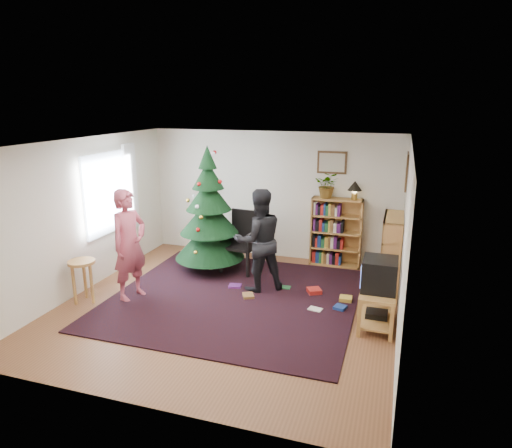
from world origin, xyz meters
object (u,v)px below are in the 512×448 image
(christmas_tree, at_px, (209,220))
(crt_tv, at_px, (379,274))
(bookshelf_back, at_px, (336,231))
(potted_plant, at_px, (328,185))
(picture_right, at_px, (407,171))
(table_lamp, at_px, (355,187))
(stool, at_px, (82,270))
(person_standing, at_px, (129,245))
(picture_back, at_px, (332,162))
(tv_stand, at_px, (377,304))
(armchair, at_px, (243,238))
(person_by_chair, at_px, (259,240))
(bookshelf_right, at_px, (391,254))

(christmas_tree, relative_size, crt_tv, 4.57)
(bookshelf_back, distance_m, crt_tv, 2.47)
(crt_tv, distance_m, potted_plant, 2.66)
(picture_right, distance_m, table_lamp, 1.13)
(bookshelf_back, bearing_deg, stool, -140.62)
(bookshelf_back, relative_size, person_standing, 0.73)
(picture_back, bearing_deg, picture_right, -28.69)
(bookshelf_back, height_order, tv_stand, bookshelf_back)
(picture_right, relative_size, bookshelf_back, 0.46)
(crt_tv, bearing_deg, armchair, 148.56)
(christmas_tree, height_order, stool, christmas_tree)
(christmas_tree, relative_size, armchair, 2.10)
(armchair, distance_m, stool, 2.85)
(picture_back, distance_m, person_by_chair, 2.21)
(picture_right, bearing_deg, person_by_chair, -156.05)
(stool, bearing_deg, crt_tv, 7.58)
(picture_back, xyz_separation_m, potted_plant, (-0.05, -0.14, -0.40))
(christmas_tree, bearing_deg, bookshelf_back, 24.20)
(crt_tv, distance_m, person_by_chair, 2.08)
(person_standing, xyz_separation_m, potted_plant, (2.67, 2.50, 0.66))
(bookshelf_right, relative_size, table_lamp, 3.70)
(crt_tv, relative_size, table_lamp, 1.44)
(christmas_tree, xyz_separation_m, tv_stand, (3.09, -1.31, -0.64))
(table_lamp, bearing_deg, stool, -142.90)
(table_lamp, bearing_deg, person_by_chair, -130.48)
(picture_back, xyz_separation_m, person_by_chair, (-0.89, -1.71, -1.09))
(picture_back, height_order, potted_plant, picture_back)
(picture_back, xyz_separation_m, christmas_tree, (-2.02, -1.11, -0.99))
(table_lamp, bearing_deg, armchair, -158.88)
(picture_back, relative_size, bookshelf_right, 0.42)
(table_lamp, bearing_deg, bookshelf_back, 180.00)
(person_standing, relative_size, potted_plant, 3.62)
(picture_back, distance_m, bookshelf_right, 2.12)
(picture_back, bearing_deg, person_by_chair, -117.47)
(person_standing, relative_size, person_by_chair, 1.03)
(christmas_tree, xyz_separation_m, bookshelf_right, (3.21, -0.08, -0.30))
(table_lamp, bearing_deg, crt_tv, -75.02)
(picture_back, xyz_separation_m, bookshelf_right, (1.19, -1.19, -1.29))
(bookshelf_back, distance_m, bookshelf_right, 1.48)
(person_standing, bearing_deg, picture_back, -30.29)
(bookshelf_right, relative_size, crt_tv, 2.56)
(table_lamp, bearing_deg, potted_plant, 180.00)
(picture_back, xyz_separation_m, bookshelf_back, (0.15, -0.14, -1.29))
(bookshelf_back, bearing_deg, table_lamp, 0.00)
(bookshelf_right, height_order, crt_tv, bookshelf_right)
(tv_stand, bearing_deg, bookshelf_back, 111.80)
(bookshelf_back, distance_m, person_by_chair, 1.90)
(bookshelf_back, bearing_deg, person_by_chair, -123.53)
(christmas_tree, distance_m, person_by_chair, 1.29)
(tv_stand, bearing_deg, picture_right, 81.47)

